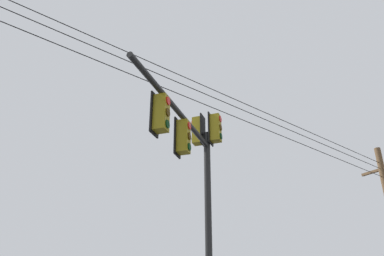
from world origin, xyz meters
name	(u,v)px	position (x,y,z in m)	size (l,w,h in m)	color
signal_mast_assembly	(196,163)	(1.75, 0.04, 5.09)	(5.04, 2.40, 7.11)	black
overhead_wire_span	(180,84)	(1.81, -0.55, 7.88)	(23.19, 4.81, 1.50)	black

